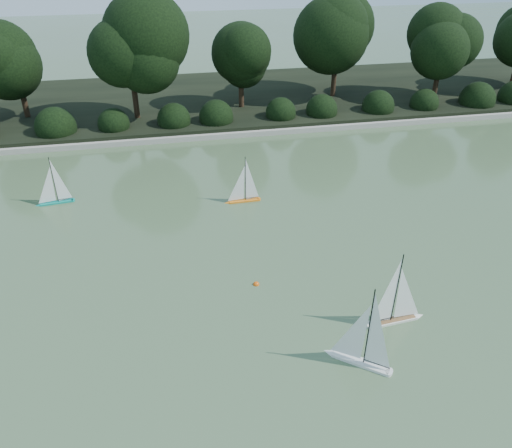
% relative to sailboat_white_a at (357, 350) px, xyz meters
% --- Properties ---
extents(ground, '(80.00, 80.00, 0.00)m').
position_rel_sailboat_white_a_xyz_m(ground, '(-0.59, 1.88, -0.26)').
color(ground, '#3A4E2E').
rests_on(ground, ground).
extents(pond_coping, '(40.00, 0.35, 0.18)m').
position_rel_sailboat_white_a_xyz_m(pond_coping, '(-0.59, 10.88, -0.17)').
color(pond_coping, gray).
rests_on(pond_coping, ground).
extents(far_bank, '(40.00, 8.00, 0.30)m').
position_rel_sailboat_white_a_xyz_m(far_bank, '(-0.59, 14.88, -0.11)').
color(far_bank, black).
rests_on(far_bank, ground).
extents(tree_line, '(26.31, 3.93, 4.39)m').
position_rel_sailboat_white_a_xyz_m(tree_line, '(0.64, 13.32, 2.38)').
color(tree_line, black).
rests_on(tree_line, ground).
extents(shrub_hedge, '(29.10, 1.10, 1.10)m').
position_rel_sailboat_white_a_xyz_m(shrub_hedge, '(-0.59, 11.78, 0.19)').
color(shrub_hedge, black).
rests_on(shrub_hedge, ground).
extents(sailboat_white_a, '(1.04, 0.88, 1.66)m').
position_rel_sailboat_white_a_xyz_m(sailboat_white_a, '(0.00, 0.00, 0.00)').
color(sailboat_white_a, silver).
rests_on(sailboat_white_a, ground).
extents(sailboat_white_b, '(1.21, 0.29, 1.64)m').
position_rel_sailboat_white_a_xyz_m(sailboat_white_b, '(1.14, 0.81, -0.01)').
color(sailboat_white_b, silver).
rests_on(sailboat_white_b, ground).
extents(sailboat_orange, '(1.00, 0.18, 1.37)m').
position_rel_sailboat_white_a_xyz_m(sailboat_orange, '(-0.89, 6.05, -0.04)').
color(sailboat_orange, orange).
rests_on(sailboat_orange, ground).
extents(sailboat_teal, '(1.03, 0.28, 1.40)m').
position_rel_sailboat_white_a_xyz_m(sailboat_teal, '(-5.82, 6.95, -0.04)').
color(sailboat_teal, '#0B8877').
rests_on(sailboat_teal, ground).
extents(race_buoy, '(0.13, 0.13, 0.13)m').
position_rel_sailboat_white_a_xyz_m(race_buoy, '(-1.22, 2.42, -0.26)').
color(race_buoy, '#ED570C').
rests_on(race_buoy, ground).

